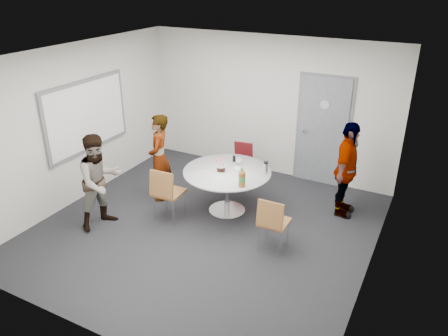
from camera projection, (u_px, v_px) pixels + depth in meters
The scene contains 15 objects.
floor at pixel (206, 228), 6.98m from camera, with size 5.00×5.00×0.00m, color black.
ceiling at pixel (202, 57), 5.85m from camera, with size 5.00×5.00×0.00m, color silver.
wall_back at pixel (269, 106), 8.43m from camera, with size 5.00×5.00×0.00m, color silver.
wall_left at pixel (78, 124), 7.47m from camera, with size 5.00×5.00×0.00m, color silver.
wall_right at pixel (380, 186), 5.36m from camera, with size 5.00×5.00×0.00m, color silver.
wall_front at pixel (80, 233), 4.40m from camera, with size 5.00×5.00×0.00m, color silver.
door at pixel (323, 131), 8.09m from camera, with size 1.02×0.17×2.12m.
whiteboard at pixel (87, 116), 7.57m from camera, with size 0.04×1.90×1.25m.
table at pixel (228, 177), 7.18m from camera, with size 1.45×1.45×1.07m.
chair_near_left at pixel (166, 190), 6.96m from camera, with size 0.46×0.49×0.92m.
chair_near_right at pixel (272, 220), 6.22m from camera, with size 0.41×0.45×0.85m.
chair_far at pixel (242, 159), 8.29m from camera, with size 0.42×0.45×0.79m.
person_main at pixel (159, 158), 7.60m from camera, with size 0.57×0.37×1.55m, color #A5C6EA.
person_left at pixel (100, 181), 6.77m from camera, with size 0.75×0.58×1.54m, color white.
person_right at pixel (346, 170), 7.06m from camera, with size 0.95×0.39×1.62m, color black.
Camera 1 is at (3.01, -5.13, 3.79)m, focal length 35.00 mm.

